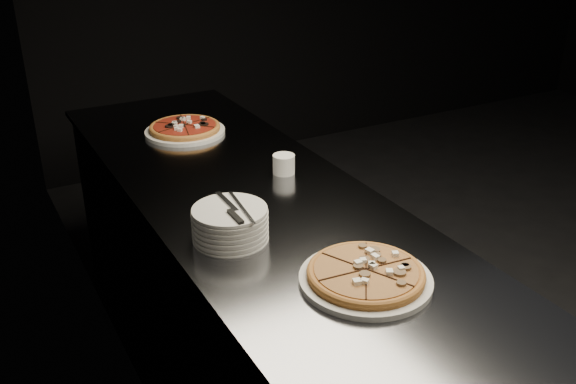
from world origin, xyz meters
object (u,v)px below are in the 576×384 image
pizza_tomato (185,129)px  ramekin (284,164)px  plate_stack (230,224)px  counter (257,308)px  pizza_mushroom (366,275)px  cutlery (235,209)px

pizza_tomato → ramekin: ramekin is taller
plate_stack → ramekin: plate_stack is taller
counter → ramekin: ramekin is taller
counter → pizza_mushroom: 0.78m
ramekin → plate_stack: bearing=-136.4°
pizza_tomato → cutlery: cutlery is taller
counter → pizza_mushroom: size_ratio=7.06×
counter → pizza_tomato: pizza_tomato is taller
counter → pizza_mushroom: pizza_mushroom is taller
counter → cutlery: cutlery is taller
ramekin → pizza_mushroom: bearing=-101.9°
plate_stack → cutlery: (0.01, -0.02, 0.05)m
cutlery → ramekin: 0.51m
cutlery → pizza_tomato: bearing=79.0°
counter → ramekin: bearing=32.8°
cutlery → ramekin: (0.35, 0.36, -0.06)m
pizza_tomato → plate_stack: (-0.20, -0.91, 0.03)m
counter → ramekin: 0.54m
plate_stack → ramekin: 0.50m
counter → pizza_tomato: (0.01, 0.67, 0.48)m
counter → pizza_tomato: bearing=89.2°
plate_stack → ramekin: (0.36, 0.35, -0.01)m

